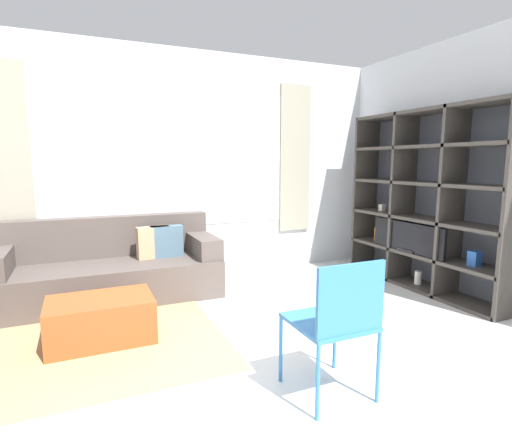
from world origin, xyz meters
TOP-DOWN VIEW (x-y plane):
  - ground_plane at (0.00, 0.00)m, footprint 16.00×16.00m
  - wall_back at (0.00, 3.18)m, footprint 6.55×0.11m
  - wall_right at (2.71, 1.57)m, footprint 0.07×4.35m
  - area_rug at (-1.28, 1.63)m, footprint 2.57×1.70m
  - shelving_unit at (2.51, 1.69)m, footprint 0.39×2.06m
  - couch_main at (-0.74, 2.73)m, footprint 2.19×0.84m
  - ottoman at (-0.90, 1.68)m, footprint 0.79×0.52m
  - folding_chair at (0.33, 0.28)m, footprint 0.44×0.46m

SIDE VIEW (x-z plane):
  - ground_plane at x=0.00m, z-range 0.00..0.00m
  - area_rug at x=-1.28m, z-range 0.00..0.01m
  - ottoman at x=-0.90m, z-range 0.00..0.35m
  - couch_main at x=-0.74m, z-range -0.11..0.72m
  - folding_chair at x=0.33m, z-range 0.09..0.95m
  - shelving_unit at x=2.51m, z-range -0.02..1.94m
  - wall_right at x=2.71m, z-range 0.00..2.70m
  - wall_back at x=0.00m, z-range 0.01..2.71m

